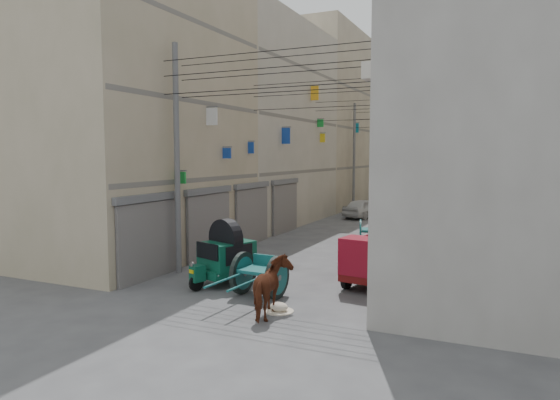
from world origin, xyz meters
The scene contains 18 objects.
ground centered at (0.00, 0.00, 0.00)m, with size 140.00×140.00×0.00m, color #414244.
building_row_left centered at (-8.00, 34.13, 6.46)m, with size 8.00×62.00×14.00m.
building_row_right centered at (8.00, 34.13, 6.46)m, with size 8.00×62.00×14.00m.
end_cap_building centered at (0.00, 66.00, 6.50)m, with size 22.00×10.00×13.00m, color #B3A88D.
shutters_left centered at (-3.92, 10.38, 1.49)m, with size 0.18×14.40×2.88m.
signboards centered at (-0.01, 21.66, 3.43)m, with size 8.22×40.52×5.67m.
ac_units centered at (3.65, 7.67, 7.43)m, with size 0.70×6.55×3.35m.
utility_poles centered at (0.00, 17.00, 4.00)m, with size 7.40×22.20×8.00m.
overhead_cables centered at (0.00, 14.40, 6.77)m, with size 7.40×22.52×1.12m.
auto_rickshaw centered at (-1.25, 5.30, 0.95)m, with size 1.79×2.38×1.62m.
tonga_cart centered at (0.38, 4.49, 0.66)m, with size 1.41×2.89×1.27m.
mini_truck centered at (3.15, 6.89, 0.79)m, with size 1.75×3.11×1.66m.
second_cart centered at (1.38, 14.30, 0.63)m, with size 1.61×1.51×1.18m.
feed_sack centered at (1.50, 3.43, 0.12)m, with size 0.49×0.39×0.25m, color beige.
horse centered at (1.51, 3.00, 0.75)m, with size 0.81×1.79×1.51m, color brown.
distant_car_white centered at (-1.70, 23.97, 0.63)m, with size 1.50×3.72×1.27m, color silver.
distant_car_grey centered at (0.66, 29.12, 0.65)m, with size 1.37×3.93×1.30m, color #4D514F.
distant_car_green centered at (0.08, 36.55, 0.54)m, with size 1.52×3.75×1.09m, color #1D5749.
Camera 1 is at (6.93, -8.37, 4.16)m, focal length 32.00 mm.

